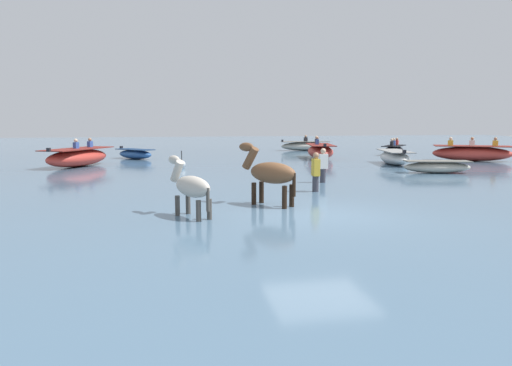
# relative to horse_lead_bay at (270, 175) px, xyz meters

# --- Properties ---
(ground_plane) EXTENTS (120.00, 120.00, 0.00)m
(ground_plane) POSITION_rel_horse_lead_bay_xyz_m (0.92, -1.48, -1.20)
(ground_plane) COLOR gray
(water_surface) EXTENTS (90.00, 90.00, 0.37)m
(water_surface) POSITION_rel_horse_lead_bay_xyz_m (0.92, 8.52, -1.02)
(water_surface) COLOR slate
(water_surface) RESTS_ON ground
(horse_lead_bay) EXTENTS (1.49, 1.61, 2.03)m
(horse_lead_bay) POSITION_rel_horse_lead_bay_xyz_m (0.00, 0.00, 0.00)
(horse_lead_bay) COLOR brown
(horse_lead_bay) RESTS_ON ground
(horse_trailing_pinto) EXTENTS (1.10, 1.55, 1.79)m
(horse_trailing_pinto) POSITION_rel_horse_lead_bay_xyz_m (-2.15, -1.15, -0.14)
(horse_trailing_pinto) COLOR beige
(horse_trailing_pinto) RESTS_ON ground
(boat_far_inshore) EXTENTS (2.64, 2.88, 1.11)m
(boat_far_inshore) POSITION_rel_horse_lead_bay_xyz_m (11.95, 16.45, -0.50)
(boat_far_inshore) COLOR black
(boat_far_inshore) RESTS_ON water_surface
(boat_far_offshore) EXTENTS (1.91, 3.63, 0.85)m
(boat_far_offshore) POSITION_rel_horse_lead_bay_xyz_m (8.86, 10.31, -0.48)
(boat_far_offshore) COLOR silver
(boat_far_offshore) RESTS_ON water_surface
(boat_near_starboard) EXTENTS (3.28, 4.41, 1.37)m
(boat_near_starboard) POSITION_rel_horse_lead_bay_xyz_m (-7.05, 12.20, -0.38)
(boat_near_starboard) COLOR #BC382D
(boat_near_starboard) RESTS_ON water_surface
(boat_near_port) EXTENTS (2.11, 4.00, 1.31)m
(boat_near_port) POSITION_rel_horse_lead_bay_xyz_m (6.32, 14.76, -0.41)
(boat_near_port) COLOR #BC382D
(boat_near_port) RESTS_ON water_surface
(boat_distant_east) EXTENTS (4.41, 3.21, 1.34)m
(boat_distant_east) POSITION_rel_horse_lead_bay_xyz_m (14.08, 11.38, -0.40)
(boat_distant_east) COLOR #BC382D
(boat_distant_east) RESTS_ON water_surface
(boat_distant_west) EXTENTS (2.97, 1.52, 0.53)m
(boat_distant_west) POSITION_rel_horse_lead_bay_xyz_m (8.78, 6.25, -0.57)
(boat_distant_west) COLOR #B2AD9E
(boat_distant_west) RESTS_ON water_surface
(boat_mid_outer) EXTENTS (2.51, 2.59, 0.72)m
(boat_mid_outer) POSITION_rel_horse_lead_bay_xyz_m (-4.57, 16.37, -0.54)
(boat_mid_outer) COLOR #28518E
(boat_mid_outer) RESTS_ON water_surface
(boat_mid_channel) EXTENTS (3.72, 1.33, 1.17)m
(boat_mid_channel) POSITION_rel_horse_lead_bay_xyz_m (7.52, 21.89, -0.48)
(boat_mid_channel) COLOR #B2AD9E
(boat_mid_channel) RESTS_ON water_surface
(person_onlooker_right) EXTENTS (0.33, 0.21, 1.63)m
(person_onlooker_right) POSITION_rel_horse_lead_bay_xyz_m (2.89, 4.17, -0.34)
(person_onlooker_right) COLOR #383842
(person_onlooker_right) RESTS_ON ground
(person_wading_close) EXTENTS (0.20, 0.32, 1.63)m
(person_wading_close) POSITION_rel_horse_lead_bay_xyz_m (1.95, 2.10, -0.34)
(person_wading_close) COLOR #383842
(person_wading_close) RESTS_ON ground
(channel_buoy) EXTENTS (0.36, 0.36, 0.83)m
(channel_buoy) POSITION_rel_horse_lead_bay_xyz_m (-2.03, 10.50, -0.65)
(channel_buoy) COLOR silver
(channel_buoy) RESTS_ON water_surface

